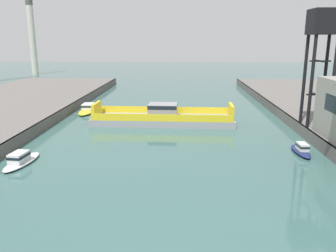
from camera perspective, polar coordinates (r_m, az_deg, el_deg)
chain_ferry at (r=55.52m, az=-0.85°, el=1.43°), size 22.98×6.96×3.30m
moored_boat_near_left at (r=43.89m, az=21.30°, el=-3.69°), size 1.64×5.20×1.40m
moored_boat_near_right at (r=40.85m, az=-23.32°, el=-5.16°), size 2.70×6.68×1.44m
moored_boat_mid_left at (r=66.32m, az=-13.21°, el=2.76°), size 2.73×8.02×1.58m
crane_tower at (r=50.84m, az=24.45°, el=13.90°), size 3.65×3.65×15.51m
smokestack_distant_a at (r=147.67m, az=-21.72°, el=13.89°), size 2.67×2.67×28.25m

